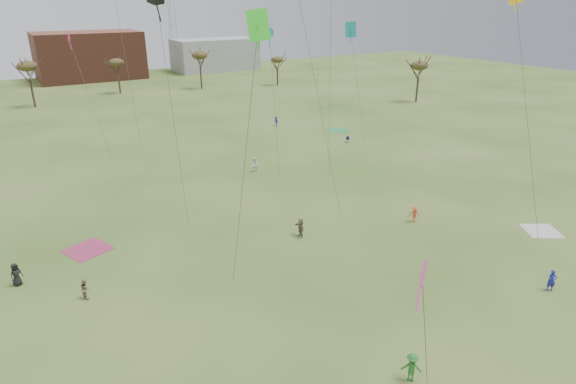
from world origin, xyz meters
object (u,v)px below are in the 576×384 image
camp_chair_right (348,141)px  radio_tower (170,1)px  flyer_near_right (552,281)px  flyer_near_center (412,367)px

camp_chair_right → radio_tower: bearing=126.0°
flyer_near_right → radio_tower: bearing=119.9°
flyer_near_center → camp_chair_right: flyer_near_center is taller
camp_chair_right → radio_tower: radio_tower is taller
radio_tower → flyer_near_right: bearing=-97.4°
flyer_near_center → camp_chair_right: 47.98m
flyer_near_right → radio_tower: 130.39m
flyer_near_center → radio_tower: (31.83, 129.07, 18.32)m
flyer_near_center → flyer_near_right: size_ratio=1.06×
flyer_near_right → camp_chair_right: (11.67, 38.66, -0.58)m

